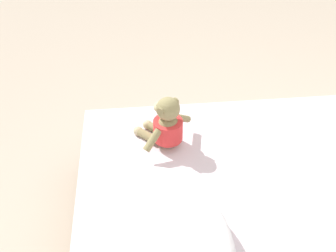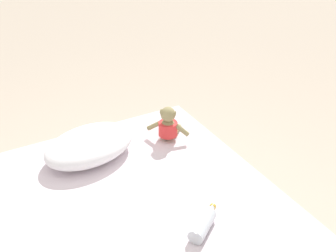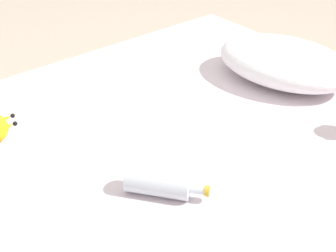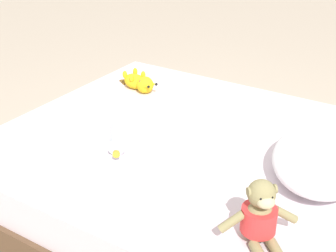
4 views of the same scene
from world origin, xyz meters
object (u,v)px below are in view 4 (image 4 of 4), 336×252
bed (191,177)px  pillow (320,159)px  plush_yellow_creature (139,82)px  glass_bottle (117,138)px  plush_monkey (260,217)px

bed → pillow: 0.66m
plush_yellow_creature → glass_bottle: bearing=27.1°
plush_yellow_creature → glass_bottle: (0.61, 0.31, -0.01)m
pillow → plush_yellow_creature: pillow is taller
bed → glass_bottle: size_ratio=7.87×
bed → pillow: (-0.02, 0.60, 0.29)m
plush_monkey → plush_yellow_creature: bearing=-127.7°
bed → plush_monkey: plush_monkey is taller
pillow → plush_yellow_creature: 1.23m
plush_monkey → glass_bottle: 0.86m
plush_monkey → bed: bearing=-132.2°
plush_yellow_creature → glass_bottle: size_ratio=1.38×
plush_yellow_creature → bed: bearing=57.1°
bed → plush_yellow_creature: plush_yellow_creature is taller
pillow → plush_monkey: 0.52m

